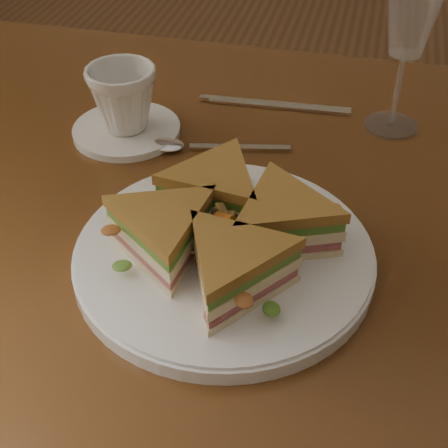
# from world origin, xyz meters

# --- Properties ---
(table) EXTENTS (1.20, 0.80, 0.75)m
(table) POSITION_xyz_m (0.00, 0.00, 0.65)
(table) COLOR #3C200D
(table) RESTS_ON ground
(plate) EXTENTS (0.30, 0.30, 0.02)m
(plate) POSITION_xyz_m (-0.01, -0.12, 0.76)
(plate) COLOR white
(plate) RESTS_ON table
(sandwich_wedges) EXTENTS (0.27, 0.27, 0.06)m
(sandwich_wedges) POSITION_xyz_m (-0.01, -0.12, 0.80)
(sandwich_wedges) COLOR #F8E6B7
(sandwich_wedges) RESTS_ON plate
(crisps_mound) EXTENTS (0.09, 0.09, 0.05)m
(crisps_mound) POSITION_xyz_m (-0.01, -0.12, 0.79)
(crisps_mound) COLOR #CD681A
(crisps_mound) RESTS_ON plate
(spoon) EXTENTS (0.18, 0.06, 0.01)m
(spoon) POSITION_xyz_m (-0.11, 0.07, 0.75)
(spoon) COLOR silver
(spoon) RESTS_ON table
(knife) EXTENTS (0.22, 0.03, 0.00)m
(knife) POSITION_xyz_m (-0.03, 0.21, 0.75)
(knife) COLOR silver
(knife) RESTS_ON table
(wine_glass) EXTENTS (0.08, 0.08, 0.22)m
(wine_glass) POSITION_xyz_m (0.14, 0.19, 0.90)
(wine_glass) COLOR white
(wine_glass) RESTS_ON table
(saucer) EXTENTS (0.14, 0.14, 0.01)m
(saucer) POSITION_xyz_m (-0.20, 0.09, 0.76)
(saucer) COLOR white
(saucer) RESTS_ON table
(coffee_cup) EXTENTS (0.10, 0.10, 0.08)m
(coffee_cup) POSITION_xyz_m (-0.20, 0.09, 0.80)
(coffee_cup) COLOR white
(coffee_cup) RESTS_ON saucer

